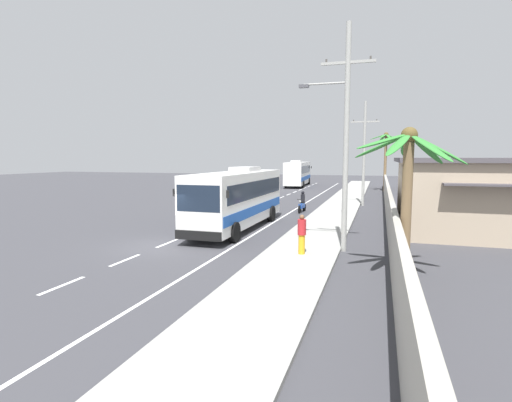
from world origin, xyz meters
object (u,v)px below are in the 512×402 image
object	(u,v)px
coach_bus_far_lane	(298,173)
pedestrian_midwalk	(302,234)
coach_bus_foreground	(238,197)
utility_pole_nearest	(345,133)
pedestrian_near_kerb	(344,201)
utility_pole_mid	(364,152)
motorcycle_beside_bus	(302,204)
palm_second	(408,172)
palm_nearest	(386,151)
roadside_building	(503,195)

from	to	relation	value
coach_bus_far_lane	pedestrian_midwalk	bearing A→B (deg)	-78.34
coach_bus_foreground	utility_pole_nearest	size ratio (longest dim) A/B	1.08
pedestrian_near_kerb	utility_pole_mid	world-z (taller)	utility_pole_mid
pedestrian_midwalk	coach_bus_far_lane	bearing A→B (deg)	101.47
motorcycle_beside_bus	utility_pole_mid	bearing A→B (deg)	52.23
pedestrian_near_kerb	pedestrian_midwalk	bearing A→B (deg)	-88.10
utility_pole_nearest	palm_second	size ratio (longest dim) A/B	1.90
coach_bus_foreground	motorcycle_beside_bus	size ratio (longest dim) A/B	5.53
coach_bus_foreground	pedestrian_midwalk	bearing A→B (deg)	-48.93
pedestrian_midwalk	palm_nearest	size ratio (longest dim) A/B	0.23
coach_bus_foreground	roadside_building	world-z (taller)	roadside_building
coach_bus_far_lane	palm_nearest	size ratio (longest dim) A/B	1.61
coach_bus_far_lane	pedestrian_near_kerb	distance (m)	29.13
coach_bus_far_lane	roadside_building	distance (m)	37.45
coach_bus_far_lane	utility_pole_mid	bearing A→B (deg)	-64.99
utility_pole_nearest	palm_second	bearing A→B (deg)	-54.99
palm_nearest	palm_second	xyz separation A→B (m)	(0.36, -37.86, -1.32)
pedestrian_near_kerb	roadside_building	distance (m)	10.51
palm_nearest	pedestrian_midwalk	bearing A→B (deg)	-95.80
coach_bus_foreground	palm_second	world-z (taller)	palm_second
motorcycle_beside_bus	palm_second	xyz separation A→B (m)	(6.64, -15.77, 3.08)
coach_bus_far_lane	roadside_building	bearing A→B (deg)	-60.72
coach_bus_foreground	roadside_building	distance (m)	15.04
roadside_building	utility_pole_mid	bearing A→B (deg)	127.08
palm_second	pedestrian_near_kerb	bearing A→B (deg)	102.27
motorcycle_beside_bus	palm_second	size ratio (longest dim) A/B	0.37
utility_pole_mid	palm_nearest	size ratio (longest dim) A/B	1.23
coach_bus_far_lane	roadside_building	size ratio (longest dim) A/B	1.04
motorcycle_beside_bus	utility_pole_nearest	bearing A→B (deg)	-71.18
motorcycle_beside_bus	pedestrian_midwalk	world-z (taller)	pedestrian_midwalk
utility_pole_mid	roadside_building	distance (m)	13.58
motorcycle_beside_bus	palm_second	world-z (taller)	palm_second
palm_nearest	palm_second	bearing A→B (deg)	-89.46
coach_bus_far_lane	palm_nearest	world-z (taller)	palm_nearest
pedestrian_near_kerb	pedestrian_midwalk	distance (m)	13.92
utility_pole_nearest	palm_nearest	world-z (taller)	utility_pole_nearest
coach_bus_far_lane	utility_pole_nearest	xyz separation A→B (m)	(10.12, -39.87, 3.34)
pedestrian_midwalk	pedestrian_near_kerb	bearing A→B (deg)	87.39
motorcycle_beside_bus	palm_nearest	distance (m)	23.39
pedestrian_near_kerb	utility_pole_nearest	distance (m)	13.02
motorcycle_beside_bus	roadside_building	size ratio (longest dim) A/B	0.17
utility_pole_mid	palm_nearest	bearing A→B (deg)	83.26
motorcycle_beside_bus	utility_pole_mid	world-z (taller)	utility_pole_mid
pedestrian_near_kerb	palm_second	distance (m)	16.35
palm_second	coach_bus_far_lane	bearing A→B (deg)	106.17
pedestrian_midwalk	roadside_building	distance (m)	13.23
pedestrian_midwalk	motorcycle_beside_bus	bearing A→B (deg)	100.49
palm_second	motorcycle_beside_bus	bearing A→B (deg)	112.83
utility_pole_mid	roadside_building	size ratio (longest dim) A/B	0.79
palm_nearest	palm_second	distance (m)	37.89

